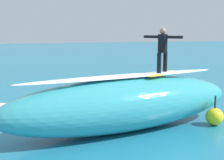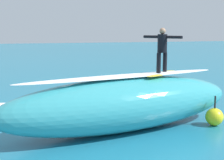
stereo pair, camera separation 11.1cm
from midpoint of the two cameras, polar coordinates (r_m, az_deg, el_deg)
name	(u,v)px [view 2 (the right image)]	position (r m, az deg, el deg)	size (l,w,h in m)	color
ground_plane	(91,112)	(13.34, -3.42, -5.57)	(120.00, 120.00, 0.00)	teal
wave_crest	(124,104)	(10.83, 2.44, -4.20)	(8.53, 2.19, 1.77)	teal
wave_foam_lip	(124,76)	(10.65, 2.47, 0.66)	(7.25, 0.77, 0.08)	white
surfboard_riding	(162,73)	(11.45, 8.87, 1.13)	(1.95, 0.49, 0.07)	yellow
surfer_riding	(162,47)	(11.36, 8.99, 5.73)	(0.98, 1.18, 1.52)	black
surfboard_paddling	(74,103)	(14.78, -6.45, -4.01)	(2.44, 0.53, 0.07)	#33B2D1
surfer_paddling	(73,99)	(14.86, -6.62, -3.30)	(0.56, 1.62, 0.29)	black
buoy_marker	(214,117)	(12.02, 17.59, -6.09)	(0.62, 0.62, 1.05)	yellow
foam_patch_near	(108,120)	(12.03, -0.50, -6.91)	(0.80, 0.59, 0.11)	white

